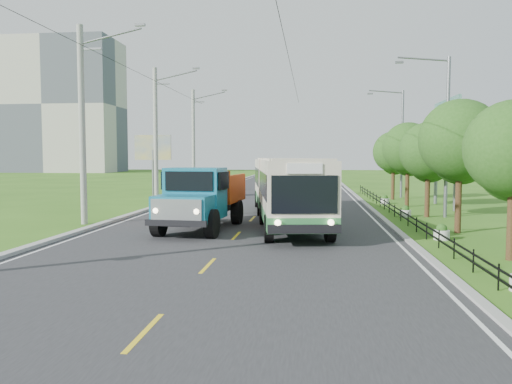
% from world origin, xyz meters
% --- Properties ---
extents(ground, '(240.00, 240.00, 0.00)m').
position_xyz_m(ground, '(0.00, 0.00, 0.00)').
color(ground, '#316117').
rests_on(ground, ground).
extents(road, '(14.00, 120.00, 0.02)m').
position_xyz_m(road, '(0.00, 20.00, 0.01)').
color(road, '#28282B').
rests_on(road, ground).
extents(curb_left, '(0.40, 120.00, 0.15)m').
position_xyz_m(curb_left, '(-7.20, 20.00, 0.07)').
color(curb_left, '#9E9E99').
rests_on(curb_left, ground).
extents(curb_right, '(0.30, 120.00, 0.10)m').
position_xyz_m(curb_right, '(7.15, 20.00, 0.05)').
color(curb_right, '#9E9E99').
rests_on(curb_right, ground).
extents(edge_line_left, '(0.12, 120.00, 0.00)m').
position_xyz_m(edge_line_left, '(-6.65, 20.00, 0.02)').
color(edge_line_left, silver).
rests_on(edge_line_left, road).
extents(edge_line_right, '(0.12, 120.00, 0.00)m').
position_xyz_m(edge_line_right, '(6.65, 20.00, 0.02)').
color(edge_line_right, silver).
rests_on(edge_line_right, road).
extents(centre_dash, '(0.12, 2.20, 0.00)m').
position_xyz_m(centre_dash, '(0.00, 0.00, 0.02)').
color(centre_dash, yellow).
rests_on(centre_dash, road).
extents(railing_right, '(0.04, 40.00, 0.60)m').
position_xyz_m(railing_right, '(8.00, 14.00, 0.30)').
color(railing_right, black).
rests_on(railing_right, ground).
extents(pole_near, '(3.51, 0.32, 10.00)m').
position_xyz_m(pole_near, '(-8.26, 9.00, 5.09)').
color(pole_near, gray).
rests_on(pole_near, ground).
extents(pole_mid, '(3.51, 0.32, 10.00)m').
position_xyz_m(pole_mid, '(-8.26, 21.00, 5.09)').
color(pole_mid, gray).
rests_on(pole_mid, ground).
extents(pole_far, '(3.51, 0.32, 10.00)m').
position_xyz_m(pole_far, '(-8.26, 33.00, 5.09)').
color(pole_far, gray).
rests_on(pole_far, ground).
extents(tree_third, '(3.60, 3.62, 6.00)m').
position_xyz_m(tree_third, '(9.86, 8.14, 3.99)').
color(tree_third, '#382314').
rests_on(tree_third, ground).
extents(tree_fourth, '(3.24, 3.31, 5.40)m').
position_xyz_m(tree_fourth, '(9.86, 14.14, 3.59)').
color(tree_fourth, '#382314').
rests_on(tree_fourth, ground).
extents(tree_fifth, '(3.48, 3.52, 5.80)m').
position_xyz_m(tree_fifth, '(9.86, 20.14, 3.85)').
color(tree_fifth, '#382314').
rests_on(tree_fifth, ground).
extents(tree_back, '(3.30, 3.36, 5.50)m').
position_xyz_m(tree_back, '(9.86, 26.14, 3.65)').
color(tree_back, '#382314').
rests_on(tree_back, ground).
extents(streetlight_mid, '(3.02, 0.20, 9.07)m').
position_xyz_m(streetlight_mid, '(10.64, 14.00, 4.90)').
color(streetlight_mid, slate).
rests_on(streetlight_mid, ground).
extents(streetlight_far, '(3.02, 0.20, 9.07)m').
position_xyz_m(streetlight_far, '(10.64, 28.00, 4.90)').
color(streetlight_far, slate).
rests_on(streetlight_far, ground).
extents(planter_near, '(0.64, 0.64, 0.67)m').
position_xyz_m(planter_near, '(8.60, 6.00, 0.29)').
color(planter_near, silver).
rests_on(planter_near, ground).
extents(planter_mid, '(0.64, 0.64, 0.67)m').
position_xyz_m(planter_mid, '(8.60, 14.00, 0.29)').
color(planter_mid, silver).
rests_on(planter_mid, ground).
extents(planter_far, '(0.64, 0.64, 0.67)m').
position_xyz_m(planter_far, '(8.60, 22.00, 0.29)').
color(planter_far, silver).
rests_on(planter_far, ground).
extents(billboard_left, '(3.00, 0.20, 5.20)m').
position_xyz_m(billboard_left, '(-9.50, 24.00, 3.87)').
color(billboard_left, slate).
rests_on(billboard_left, ground).
extents(billboard_right, '(0.24, 6.00, 7.30)m').
position_xyz_m(billboard_right, '(12.30, 20.00, 5.34)').
color(billboard_right, slate).
rests_on(billboard_right, ground).
extents(apartment_near, '(28.00, 14.00, 30.00)m').
position_xyz_m(apartment_near, '(-55.00, 95.00, 15.00)').
color(apartment_near, '#B7B2A3').
rests_on(apartment_near, ground).
extents(apartment_far, '(24.00, 14.00, 26.00)m').
position_xyz_m(apartment_far, '(-80.00, 120.00, 13.00)').
color(apartment_far, '#B7B2A3').
rests_on(apartment_far, ground).
extents(bus, '(5.03, 17.17, 3.27)m').
position_xyz_m(bus, '(1.80, 11.56, 1.97)').
color(bus, '#317B3F').
rests_on(bus, ground).
extents(dump_truck, '(3.26, 7.20, 2.94)m').
position_xyz_m(dump_truck, '(-1.90, 7.80, 1.66)').
color(dump_truck, '#176D8C').
rests_on(dump_truck, ground).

